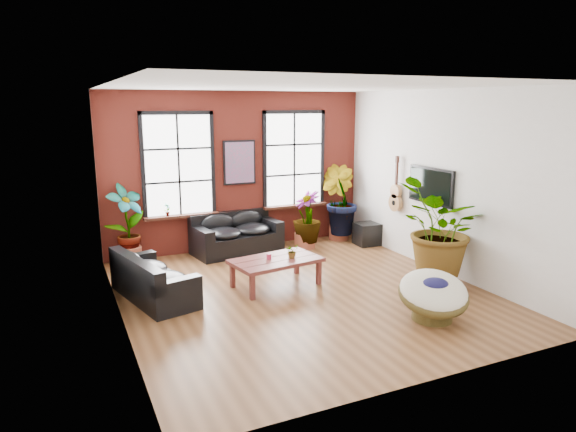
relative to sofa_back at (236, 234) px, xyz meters
name	(u,v)px	position (x,y,z in m)	size (l,w,h in m)	color
room	(299,193)	(0.22, -2.74, 1.35)	(6.04, 6.54, 3.54)	brown
sofa_back	(236,234)	(0.00, 0.00, 0.00)	(2.02, 1.19, 0.88)	black
sofa_left	(151,279)	(-2.21, -2.08, -0.05)	(1.23, 2.05, 0.76)	black
coffee_table	(276,262)	(-0.05, -2.37, 0.05)	(1.69, 1.12, 0.60)	#5B2420
papasan_chair	(433,294)	(1.52, -4.73, 0.01)	(1.37, 1.38, 0.79)	#4F421C
poster	(239,162)	(0.22, 0.29, 1.55)	(0.74, 0.06, 0.98)	black
tv_wall_unit	(420,189)	(3.16, -2.29, 1.15)	(0.13, 1.86, 1.20)	black
media_box	(369,234)	(3.02, -0.71, -0.14)	(0.65, 0.55, 0.51)	black
pot_back_left	(130,255)	(-2.27, 0.08, -0.22)	(0.59, 0.59, 0.36)	brown
pot_back_right	(339,232)	(2.63, -0.01, -0.22)	(0.60, 0.60, 0.35)	brown
pot_right_wall	(438,274)	(2.63, -3.56, -0.18)	(0.62, 0.62, 0.42)	brown
pot_mid	(305,240)	(1.54, -0.34, -0.22)	(0.56, 0.56, 0.34)	brown
floor_plant_back_left	(127,221)	(-2.28, 0.07, 0.51)	(0.80, 0.54, 1.52)	#144412
floor_plant_back_right	(339,200)	(2.59, -0.03, 0.58)	(0.91, 0.73, 1.65)	#144412
floor_plant_right_wall	(441,229)	(2.64, -3.56, 0.65)	(1.59, 1.38, 1.76)	#144412
floor_plant_mid	(307,217)	(1.58, -0.36, 0.33)	(0.65, 0.65, 1.17)	#144412
table_plant	(292,251)	(0.23, -2.44, 0.24)	(0.24, 0.20, 0.26)	#144412
sill_plant_left	(167,210)	(-1.43, 0.24, 0.64)	(0.14, 0.10, 0.27)	#144412
sill_plant_right	(309,198)	(1.92, 0.24, 0.64)	(0.15, 0.15, 0.27)	#144412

